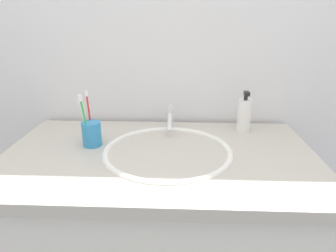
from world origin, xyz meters
The scene contains 9 objects.
tiled_wall_back centered at (0.00, 0.38, 1.20)m, with size 2.34×0.04×2.40m, color silver.
vanity_counter centered at (0.00, 0.00, 0.46)m, with size 1.14×0.68×0.91m.
sink_basin centered at (0.03, 0.01, 0.86)m, with size 0.48×0.48×0.13m.
faucet centered at (0.03, 0.23, 0.96)m, with size 0.02×0.15×0.10m.
toothbrush_cup centered at (-0.26, 0.06, 0.96)m, with size 0.07×0.07×0.09m, color #338CCC.
toothbrush_red centered at (-0.27, 0.08, 1.03)m, with size 0.03×0.05×0.20m.
toothbrush_white centered at (-0.29, 0.07, 1.01)m, with size 0.05×0.04×0.18m.
toothbrush_green centered at (-0.27, 0.03, 1.03)m, with size 0.03×0.03×0.20m.
soap_dispenser centered at (0.35, 0.24, 0.98)m, with size 0.06×0.06×0.18m.
Camera 1 is at (0.08, -1.00, 1.38)m, focal length 32.16 mm.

